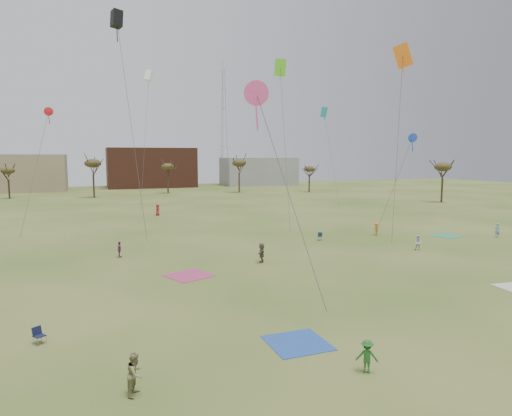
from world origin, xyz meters
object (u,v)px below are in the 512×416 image
object	(u,v)px
flyer_near_center	(367,356)
camp_chair_left	(39,339)
radio_tower	(224,127)
camp_chair_right	(320,238)

from	to	relation	value
flyer_near_center	camp_chair_left	world-z (taller)	flyer_near_center
radio_tower	camp_chair_left	bearing A→B (deg)	-110.37
camp_chair_left	camp_chair_right	bearing A→B (deg)	0.82
flyer_near_center	camp_chair_right	distance (m)	31.63
flyer_near_center	radio_tower	bearing A→B (deg)	-71.44
camp_chair_right	radio_tower	bearing A→B (deg)	118.96
flyer_near_center	camp_chair_right	world-z (taller)	flyer_near_center
flyer_near_center	radio_tower	xyz separation A→B (m)	(31.05, 130.30, 18.45)
flyer_near_center	camp_chair_left	size ratio (longest dim) A/B	1.74
camp_chair_right	flyer_near_center	bearing A→B (deg)	-75.53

